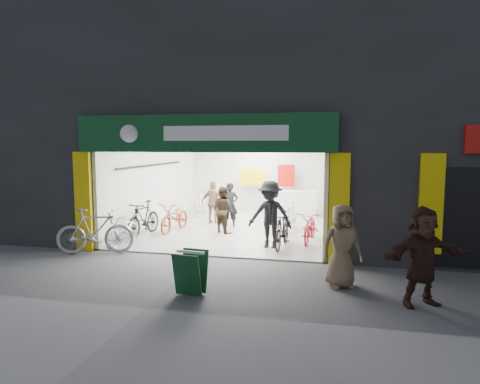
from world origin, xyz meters
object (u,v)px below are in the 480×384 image
(parked_bike, at_px, (95,231))
(pedestrian_near, at_px, (342,246))
(sandwich_board, at_px, (191,272))
(bike_left_front, at_px, (123,230))
(bike_right_front, at_px, (282,230))

(parked_bike, distance_m, pedestrian_near, 6.23)
(pedestrian_near, xyz_separation_m, sandwich_board, (-2.73, -1.09, -0.37))
(sandwich_board, bearing_deg, parked_bike, 150.77)
(bike_left_front, xyz_separation_m, sandwich_board, (3.07, -3.25, -0.00))
(bike_left_front, relative_size, sandwich_board, 2.10)
(bike_left_front, distance_m, bike_right_front, 4.35)
(pedestrian_near, bearing_deg, sandwich_board, 179.64)
(sandwich_board, bearing_deg, pedestrian_near, 27.40)
(parked_bike, relative_size, pedestrian_near, 1.19)
(bike_right_front, relative_size, pedestrian_near, 1.01)
(bike_right_front, height_order, pedestrian_near, pedestrian_near)
(bike_left_front, distance_m, pedestrian_near, 6.20)
(bike_left_front, height_order, pedestrian_near, pedestrian_near)
(parked_bike, bearing_deg, bike_left_front, -37.83)
(sandwich_board, bearing_deg, bike_left_front, 139.02)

